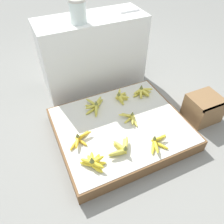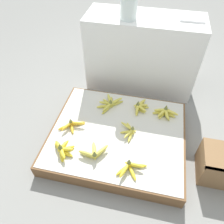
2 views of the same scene
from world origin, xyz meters
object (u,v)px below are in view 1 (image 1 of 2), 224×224
at_px(banana_bunch_middle_left, 80,139).
at_px(glass_jar, 78,11).
at_px(wooden_crate, 203,108).
at_px(banana_bunch_front_midleft, 121,148).
at_px(banana_bunch_middle_midright, 130,118).
at_px(banana_bunch_back_midleft, 95,106).
at_px(foam_tray_white, 126,9).
at_px(banana_bunch_front_left, 93,162).
at_px(banana_bunch_front_midright, 157,142).
at_px(banana_bunch_back_midright, 121,97).
at_px(banana_bunch_back_right, 142,92).

relative_size(banana_bunch_middle_left, glass_jar, 1.10).
height_order(wooden_crate, banana_bunch_front_midleft, wooden_crate).
relative_size(banana_bunch_front_midleft, banana_bunch_middle_left, 0.99).
xyz_separation_m(banana_bunch_middle_midright, banana_bunch_back_midleft, (-0.24, 0.28, 0.00)).
bearing_deg(banana_bunch_front_midleft, foam_tray_white, 61.99).
bearing_deg(banana_bunch_front_left, banana_bunch_middle_midright, 32.62).
height_order(banana_bunch_middle_left, banana_bunch_back_midleft, banana_bunch_back_midleft).
bearing_deg(banana_bunch_middle_left, banana_bunch_front_midright, -28.02).
height_order(banana_bunch_front_midright, glass_jar, glass_jar).
xyz_separation_m(banana_bunch_front_midright, banana_bunch_back_midleft, (-0.30, 0.63, 0.00)).
relative_size(banana_bunch_front_midleft, banana_bunch_front_midright, 1.00).
bearing_deg(banana_bunch_back_midright, banana_bunch_front_midleft, -115.84).
xyz_separation_m(banana_bunch_back_midleft, banana_bunch_back_midright, (0.29, 0.02, 0.00)).
relative_size(banana_bunch_front_midleft, banana_bunch_middle_midright, 1.03).
bearing_deg(banana_bunch_back_midright, banana_bunch_back_midleft, -176.39).
bearing_deg(wooden_crate, banana_bunch_front_left, -172.92).
xyz_separation_m(wooden_crate, banana_bunch_front_midright, (-0.66, -0.19, 0.03)).
relative_size(banana_bunch_front_midright, banana_bunch_middle_midright, 1.03).
bearing_deg(banana_bunch_middle_midright, banana_bunch_front_left, -147.38).
bearing_deg(glass_jar, banana_bunch_back_midright, -63.86).
bearing_deg(banana_bunch_middle_midright, banana_bunch_back_midright, 80.72).
bearing_deg(banana_bunch_back_midleft, banana_bunch_front_midright, -64.43).
relative_size(wooden_crate, banana_bunch_back_midleft, 1.13).
xyz_separation_m(banana_bunch_middle_left, foam_tray_white, (0.88, 0.92, 0.63)).
distance_m(banana_bunch_front_left, banana_bunch_back_midright, 0.81).
relative_size(banana_bunch_front_left, banana_bunch_front_midright, 0.86).
xyz_separation_m(banana_bunch_back_midright, foam_tray_white, (0.33, 0.58, 0.63)).
relative_size(banana_bunch_middle_midright, banana_bunch_back_right, 0.92).
height_order(banana_bunch_middle_midright, banana_bunch_back_right, banana_bunch_back_right).
relative_size(banana_bunch_front_midleft, foam_tray_white, 1.05).
relative_size(banana_bunch_back_midright, banana_bunch_back_right, 0.92).
relative_size(banana_bunch_middle_left, banana_bunch_back_midright, 1.05).
bearing_deg(banana_bunch_back_midright, glass_jar, 116.14).
height_order(banana_bunch_middle_left, foam_tray_white, foam_tray_white).
relative_size(banana_bunch_back_midleft, banana_bunch_back_midright, 1.20).
height_order(banana_bunch_front_left, glass_jar, glass_jar).
distance_m(banana_bunch_front_left, banana_bunch_middle_midright, 0.57).
bearing_deg(banana_bunch_front_left, banana_bunch_back_midright, 48.94).
bearing_deg(foam_tray_white, banana_bunch_front_midright, -104.64).
bearing_deg(foam_tray_white, banana_bunch_back_midright, -120.11).
distance_m(banana_bunch_front_midright, foam_tray_white, 1.41).
xyz_separation_m(banana_bunch_middle_midright, foam_tray_white, (0.38, 0.88, 0.63)).
bearing_deg(foam_tray_white, banana_bunch_back_midleft, -136.29).
relative_size(banana_bunch_middle_left, foam_tray_white, 1.07).
bearing_deg(wooden_crate, banana_bunch_front_midright, -164.06).
distance_m(banana_bunch_front_left, banana_bunch_back_right, 0.96).
distance_m(wooden_crate, banana_bunch_back_midright, 0.82).
xyz_separation_m(banana_bunch_front_left, banana_bunch_back_right, (0.77, 0.58, -0.00)).
distance_m(wooden_crate, banana_bunch_front_left, 1.22).
bearing_deg(banana_bunch_back_midleft, banana_bunch_back_midright, 3.61).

